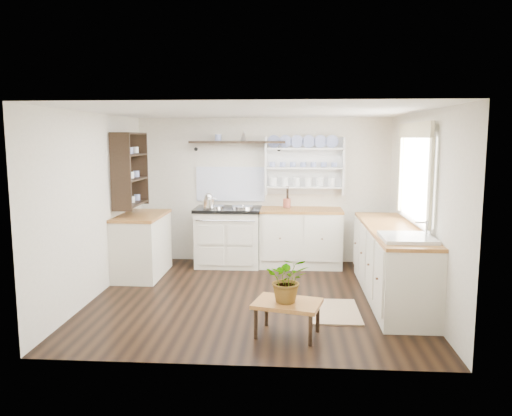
% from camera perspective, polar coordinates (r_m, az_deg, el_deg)
% --- Properties ---
extents(floor, '(4.00, 3.80, 0.01)m').
position_cam_1_polar(floor, '(6.37, -0.15, -10.16)').
color(floor, black).
rests_on(floor, ground).
extents(wall_back, '(4.00, 0.02, 2.30)m').
position_cam_1_polar(wall_back, '(7.99, 0.83, 2.02)').
color(wall_back, beige).
rests_on(wall_back, ground).
extents(wall_right, '(0.02, 3.80, 2.30)m').
position_cam_1_polar(wall_right, '(6.29, 18.33, -0.05)').
color(wall_right, beige).
rests_on(wall_right, ground).
extents(wall_left, '(0.02, 3.80, 2.30)m').
position_cam_1_polar(wall_left, '(6.56, -17.85, 0.30)').
color(wall_left, beige).
rests_on(wall_left, ground).
extents(ceiling, '(4.00, 3.80, 0.01)m').
position_cam_1_polar(ceiling, '(6.06, -0.16, 10.97)').
color(ceiling, white).
rests_on(ceiling, wall_back).
extents(window, '(0.08, 1.55, 1.22)m').
position_cam_1_polar(window, '(6.38, 17.72, 3.83)').
color(window, white).
rests_on(window, wall_right).
extents(aga_cooker, '(1.02, 0.71, 0.94)m').
position_cam_1_polar(aga_cooker, '(7.82, -3.18, -3.21)').
color(aga_cooker, silver).
rests_on(aga_cooker, floor).
extents(back_cabinets, '(1.27, 0.63, 0.90)m').
position_cam_1_polar(back_cabinets, '(7.79, 5.11, -3.31)').
color(back_cabinets, beige).
rests_on(back_cabinets, floor).
extents(right_cabinets, '(0.62, 2.43, 0.90)m').
position_cam_1_polar(right_cabinets, '(6.45, 15.24, -5.97)').
color(right_cabinets, beige).
rests_on(right_cabinets, floor).
extents(belfast_sink, '(0.55, 0.60, 0.45)m').
position_cam_1_polar(belfast_sink, '(5.66, 16.84, -4.46)').
color(belfast_sink, white).
rests_on(belfast_sink, right_cabinets).
extents(left_cabinets, '(0.62, 1.13, 0.90)m').
position_cam_1_polar(left_cabinets, '(7.42, -12.88, -4.06)').
color(left_cabinets, beige).
rests_on(left_cabinets, floor).
extents(plate_rack, '(1.20, 0.22, 0.90)m').
position_cam_1_polar(plate_rack, '(7.92, 5.54, 4.87)').
color(plate_rack, white).
rests_on(plate_rack, wall_back).
extents(high_shelf, '(1.50, 0.29, 0.16)m').
position_cam_1_polar(high_shelf, '(7.86, -2.15, 7.45)').
color(high_shelf, black).
rests_on(high_shelf, wall_back).
extents(left_shelving, '(0.28, 0.80, 1.05)m').
position_cam_1_polar(left_shelving, '(7.31, -14.20, 4.35)').
color(left_shelving, black).
rests_on(left_shelving, wall_left).
extents(kettle, '(0.18, 0.18, 0.21)m').
position_cam_1_polar(kettle, '(7.65, -5.41, 0.86)').
color(kettle, silver).
rests_on(kettle, aga_cooker).
extents(utensil_crock, '(0.12, 0.12, 0.14)m').
position_cam_1_polar(utensil_crock, '(7.78, 3.55, 0.57)').
color(utensil_crock, '#A34F3B').
rests_on(utensil_crock, back_cabinets).
extents(center_table, '(0.75, 0.61, 0.35)m').
position_cam_1_polar(center_table, '(5.13, 3.61, -11.11)').
color(center_table, brown).
rests_on(center_table, floor).
extents(potted_plant, '(0.42, 0.37, 0.47)m').
position_cam_1_polar(potted_plant, '(5.05, 3.64, -8.12)').
color(potted_plant, '#3F7233').
rests_on(potted_plant, center_table).
extents(floor_rug, '(0.56, 0.85, 0.02)m').
position_cam_1_polar(floor_rug, '(5.93, 9.00, -11.59)').
color(floor_rug, '#977157').
rests_on(floor_rug, floor).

